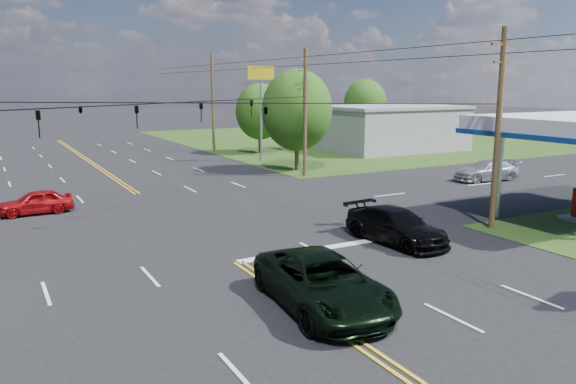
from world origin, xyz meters
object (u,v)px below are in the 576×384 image
pole_right_far (213,101)px  tree_right_b (260,111)px  pole_ne (305,111)px  tree_far_r (365,104)px  tree_right_a (297,110)px  pole_se (498,127)px  pickup_dkgreen (323,282)px  retail_ne (390,129)px  suv_black (396,226)px

pole_right_far → tree_right_b: pole_right_far is taller
pole_ne → tree_far_r: pole_ne is taller
pole_ne → tree_right_a: (1.00, 3.00, -0.05)m
pole_se → pickup_dkgreen: bearing=-160.4°
tree_right_b → pickup_dkgreen: 40.86m
pole_se → tree_far_r: (21.00, 39.00, -0.37)m
retail_ne → pickup_dkgreen: size_ratio=2.33×
retail_ne → suv_black: retail_ne is taller
tree_right_a → pickup_dkgreen: size_ratio=1.36×
pole_se → pole_ne: 18.00m
retail_ne → tree_far_r: size_ratio=1.83×
retail_ne → pole_right_far: bearing=154.8°
pole_se → pickup_dkgreen: size_ratio=1.58×
pole_ne → tree_far_r: (21.00, 21.00, -0.37)m
pole_right_far → tree_right_a: (1.00, -16.00, -0.30)m
pickup_dkgreen → suv_black: (6.81, 4.75, -0.08)m
retail_ne → pickup_dkgreen: bearing=-131.4°
pole_right_far → pickup_dkgreen: 43.51m
pole_right_far → tree_right_a: bearing=-86.4°
pole_se → suv_black: (-5.69, 0.30, -4.16)m
pole_se → tree_right_a: (1.00, 21.00, -0.05)m
pole_ne → tree_far_r: size_ratio=1.25×
pickup_dkgreen → retail_ne: bearing=54.7°
retail_ne → suv_black: size_ratio=2.68×
pole_se → pole_ne: (0.00, 18.00, 0.00)m
pole_ne → suv_black: pole_ne is taller
pole_se → tree_right_b: bearing=83.9°
tree_far_r → pickup_dkgreen: 54.99m
pickup_dkgreen → tree_right_a: bearing=68.1°
pole_right_far → pole_ne: bearing=-90.0°
tree_right_a → tree_far_r: 26.91m
tree_right_b → pole_right_far: bearing=131.2°
pole_se → pole_right_far: size_ratio=0.95×
tree_right_a → tree_right_b: tree_right_a is taller
pole_right_far → tree_far_r: size_ratio=1.31×
retail_ne → pole_right_far: size_ratio=1.40×
retail_ne → tree_right_a: tree_right_a is taller
pole_right_far → tree_far_r: (21.00, 2.00, -0.62)m
pole_ne → tree_right_a: 3.16m
pickup_dkgreen → suv_black: bearing=41.0°
pole_se → pole_right_far: (0.00, 37.00, 0.25)m
pole_ne → tree_right_b: bearing=76.9°
tree_right_a → suv_black: bearing=-107.9°
tree_far_r → pickup_dkgreen: (-33.50, -43.45, -3.71)m
pole_ne → suv_black: size_ratio=1.82×
pole_right_far → retail_ne: bearing=-25.2°
tree_right_a → suv_black: tree_right_a is taller
pole_ne → pickup_dkgreen: size_ratio=1.58×
tree_right_a → pole_se: bearing=-92.7°
pole_right_far → suv_black: bearing=-98.8°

